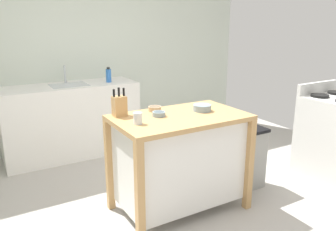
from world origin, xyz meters
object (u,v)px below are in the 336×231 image
Objects in this scene: kitchen_island at (179,158)px; bowl_ceramic_wide at (155,109)px; bowl_stoneware_deep at (202,108)px; sink_faucet at (65,74)px; drinking_cup at (138,118)px; stove at (335,139)px; bowl_ceramic_small at (159,114)px; bottle_spray_cleaner at (109,75)px; trash_bin at (245,158)px; knife_block at (119,106)px.

bowl_ceramic_wide reaches higher than kitchen_island.
sink_faucet is (-0.73, 1.91, 0.10)m from bowl_stoneware_deep.
drinking_cup is 0.42× the size of sink_faucet.
bowl_ceramic_wide is at bearing -77.93° from sink_faucet.
bowl_ceramic_small is at bearing 168.07° from stove.
bowl_ceramic_small is 1.99m from stove.
bottle_spray_cleaner is at bearing 97.98° from bowl_stoneware_deep.
bowl_ceramic_small is 0.58× the size of bottle_spray_cleaner.
sink_faucet is at bearing 123.91° from trash_bin.
knife_block is 0.74m from bowl_stoneware_deep.
trash_bin is 2.86× the size of sink_faucet.
bowl_ceramic_wide reaches higher than bowl_ceramic_small.
trash_bin is (0.81, 0.02, -0.18)m from kitchen_island.
bottle_spray_cleaner is (0.18, 1.65, 0.09)m from bowl_ceramic_small.
bowl_ceramic_small is 0.42m from bowl_stoneware_deep.
bowl_stoneware_deep is 0.82m from trash_bin.
stove is at bearing -7.70° from drinking_cup.
bowl_stoneware_deep reaches higher than kitchen_island.
bowl_stoneware_deep is 0.85× the size of bottle_spray_cleaner.
knife_block is 2.21× the size of bowl_ceramic_small.
trash_bin is at bearing -64.89° from bottle_spray_cleaner.
bowl_ceramic_wide is at bearing -94.96° from bottle_spray_cleaner.
drinking_cup is at bearing -103.66° from bottle_spray_cleaner.
bowl_ceramic_wide is at bearing 43.10° from drinking_cup.
knife_block is 0.34m from bowl_ceramic_small.
knife_block is 0.24× the size of stove.
bottle_spray_cleaner reaches higher than trash_bin.
stove reaches higher than bowl_ceramic_wide.
bowl_ceramic_small is at bearing -80.63° from sink_faucet.
drinking_cup is (-0.67, -0.07, 0.02)m from bowl_stoneware_deep.
bowl_ceramic_small is 0.18× the size of trash_bin.
sink_faucet is 1.16× the size of bottle_spray_cleaner.
knife_block is at bearing 148.00° from bowl_ceramic_small.
drinking_cup is (0.03, -0.29, -0.04)m from knife_block.
stove is at bearing -14.82° from knife_block.
bowl_ceramic_small is 0.18m from bowl_ceramic_wide.
kitchen_island is 0.49m from bowl_stoneware_deep.
bowl_ceramic_small is 1.20× the size of drinking_cup.
bowl_stoneware_deep is at bearing -82.02° from bottle_spray_cleaner.
trash_bin is (0.98, -0.05, -0.59)m from bowl_ceramic_small.
bowl_ceramic_small is 0.27m from drinking_cup.
kitchen_island is 1.75m from stove.
bowl_ceramic_wide is at bearing 71.99° from bowl_ceramic_small.
bowl_ceramic_wide is at bearing 116.00° from kitchen_island.
trash_bin is 3.32× the size of bottle_spray_cleaner.
bottle_spray_cleaner is at bearing 72.59° from knife_block.
bottle_spray_cleaner is (0.49, -0.22, -0.02)m from sink_faucet.
bowl_stoneware_deep reaches higher than bowl_ceramic_small.
drinking_cup is 2.21m from stove.
drinking_cup is at bearing -136.90° from bowl_ceramic_wide.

